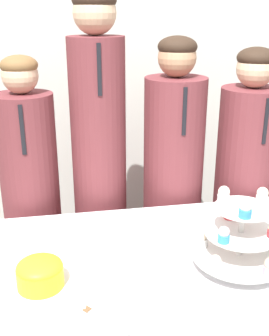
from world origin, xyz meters
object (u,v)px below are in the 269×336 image
at_px(cake_knife, 92,312).
at_px(round_cake, 40,275).
at_px(student_1, 100,174).
at_px(student_3, 243,191).
at_px(student_2, 172,191).
at_px(cupcake_stand, 241,235).
at_px(student_0, 33,208).

bearing_deg(cake_knife, round_cake, -177.95).
relative_size(round_cake, student_1, 0.17).
height_order(round_cake, student_3, student_3).
bearing_deg(student_3, student_2, 180.00).
xyz_separation_m(cake_knife, cupcake_stand, (0.54, 0.16, 0.13)).
height_order(cake_knife, student_1, student_1).
relative_size(round_cake, cupcake_stand, 0.83).
distance_m(round_cake, student_2, 0.98).
distance_m(student_0, student_1, 0.37).
xyz_separation_m(round_cake, student_2, (0.65, 0.73, -0.07)).
bearing_deg(cake_knife, student_1, 129.03).
xyz_separation_m(round_cake, cupcake_stand, (0.69, 0.00, 0.08)).
bearing_deg(student_0, cake_knife, -76.03).
distance_m(student_2, student_3, 0.40).
bearing_deg(cupcake_stand, student_0, 136.17).
xyz_separation_m(student_2, student_3, (0.40, -0.00, -0.03)).
height_order(student_0, student_3, student_3).
xyz_separation_m(cake_knife, student_2, (0.49, 0.88, -0.02)).
height_order(round_cake, cake_knife, round_cake).
height_order(round_cake, student_0, student_0).
bearing_deg(cake_knife, student_3, 91.46).
bearing_deg(student_3, cupcake_stand, -115.70).
relative_size(cupcake_stand, student_2, 0.23).
bearing_deg(student_1, student_0, -180.00).
height_order(student_1, student_3, student_1).
bearing_deg(student_0, cupcake_stand, -43.83).
relative_size(round_cake, student_0, 0.20).
distance_m(cupcake_stand, student_2, 0.75).
relative_size(student_0, student_2, 0.95).
bearing_deg(round_cake, cupcake_stand, 0.26).
relative_size(cupcake_stand, student_3, 0.24).
relative_size(round_cake, cake_knife, 1.27).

